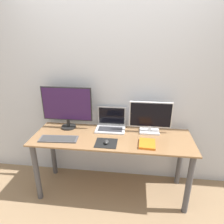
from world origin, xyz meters
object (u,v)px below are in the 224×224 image
at_px(laptop, 111,123).
at_px(book, 147,144).
at_px(monitor_left, 67,106).
at_px(mouse, 106,142).
at_px(keyboard, 59,139).
at_px(monitor_right, 150,117).

xyz_separation_m(laptop, book, (0.44, -0.36, -0.05)).
bearing_deg(laptop, monitor_left, -174.74).
xyz_separation_m(mouse, book, (0.44, 0.03, -0.01)).
height_order(monitor_left, mouse, monitor_left).
bearing_deg(monitor_left, keyboard, -92.50).
bearing_deg(monitor_left, book, -17.63).
distance_m(keyboard, book, 0.99).
height_order(laptop, keyboard, laptop).
distance_m(monitor_right, mouse, 0.61).
height_order(monitor_left, keyboard, monitor_left).
relative_size(monitor_left, laptop, 1.72).
distance_m(laptop, mouse, 0.39).
relative_size(monitor_left, book, 2.79).
bearing_deg(monitor_right, monitor_left, 180.00).
bearing_deg(laptop, mouse, -89.95).
bearing_deg(keyboard, book, 0.36).
height_order(monitor_right, keyboard, monitor_right).
bearing_deg(mouse, monitor_left, 147.37).
xyz_separation_m(monitor_left, laptop, (0.54, 0.05, -0.23)).
bearing_deg(keyboard, monitor_right, 17.09).
relative_size(laptop, mouse, 4.78).
relative_size(keyboard, book, 1.96).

